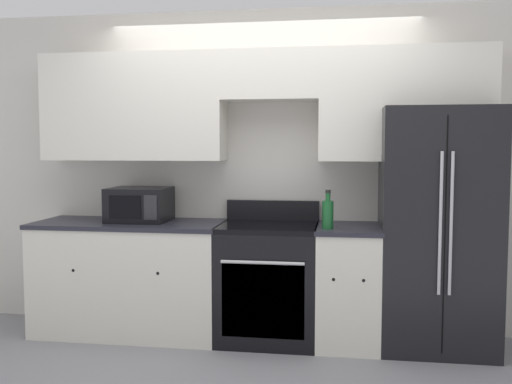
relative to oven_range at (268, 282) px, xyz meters
name	(u,v)px	position (x,y,z in m)	size (l,w,h in m)	color
ground_plane	(250,352)	(-0.10, -0.31, -0.46)	(12.00, 12.00, 0.00)	gray
wall_back	(260,144)	(-0.10, 0.27, 1.07)	(8.00, 0.39, 2.60)	beige
lower_cabinets_left	(130,277)	(-1.12, 0.00, 0.00)	(1.50, 0.64, 0.90)	silver
lower_cabinets_right	(348,285)	(0.61, 0.00, 0.00)	(0.49, 0.64, 0.90)	silver
oven_range	(268,282)	(0.00, 0.00, 0.00)	(0.75, 0.65, 1.06)	black
refrigerator	(436,228)	(1.25, 0.08, 0.43)	(0.82, 0.81, 1.78)	black
microwave	(140,204)	(-1.04, 0.04, 0.58)	(0.46, 0.42, 0.27)	black
bottle	(328,213)	(0.46, -0.15, 0.56)	(0.08, 0.08, 0.28)	#195928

